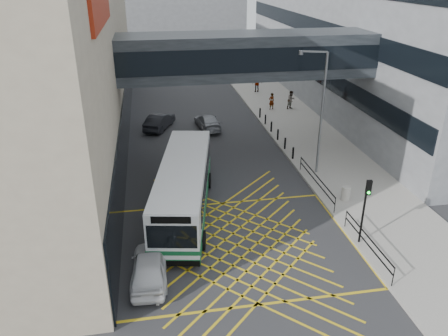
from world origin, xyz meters
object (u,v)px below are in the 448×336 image
car_dark (159,121)px  litter_bin (346,193)px  car_silver (208,121)px  pedestrian_c (257,84)px  bus (184,186)px  street_lamp (320,106)px  pedestrian_b (291,100)px  traffic_light (366,203)px  pedestrian_a (271,101)px  car_white (149,266)px

car_dark → litter_bin: car_dark is taller
car_silver → pedestrian_c: size_ratio=2.24×
bus → pedestrian_c: (10.56, 25.23, -0.56)m
car_silver → litter_bin: size_ratio=4.75×
car_silver → car_dark: bearing=-14.6°
car_silver → litter_bin: bearing=107.9°
street_lamp → pedestrian_b: 15.37m
bus → litter_bin: (9.77, -0.58, -1.06)m
traffic_light → street_lamp: street_lamp is taller
bus → pedestrian_a: (10.37, 18.45, -0.68)m
pedestrian_b → traffic_light: bearing=-126.7°
car_dark → car_silver: bearing=-165.1°
bus → car_silver: bearing=87.4°
street_lamp → pedestrian_a: bearing=104.3°
traffic_light → pedestrian_a: traffic_light is taller
litter_bin → pedestrian_c: pedestrian_c is taller
litter_bin → car_silver: bearing=113.3°
car_white → car_dark: car_white is taller
litter_bin → pedestrian_a: 19.04m
car_silver → street_lamp: size_ratio=0.52×
car_silver → pedestrian_c: (7.20, 10.93, 0.45)m
car_silver → pedestrian_b: pedestrian_b is taller
litter_bin → pedestrian_c: (0.78, 25.81, 0.51)m
street_lamp → pedestrian_c: street_lamp is taller
car_dark → street_lamp: size_ratio=0.54×
car_white → car_silver: (5.50, 20.18, -0.04)m
car_white → street_lamp: (11.48, 9.56, 4.16)m
bus → pedestrian_c: bearing=77.9°
traffic_light → litter_bin: size_ratio=4.04×
car_silver → pedestrian_b: bearing=-161.6°
car_silver → traffic_light: (5.23, -19.33, 1.87)m
street_lamp → pedestrian_b: (3.02, 14.58, -3.79)m
street_lamp → pedestrian_a: size_ratio=4.97×
car_white → pedestrian_c: 33.60m
car_white → pedestrian_c: pedestrian_c is taller
car_dark → car_silver: size_ratio=1.03×
car_dark → bus: bearing=117.4°
bus → car_dark: 15.05m
bus → street_lamp: bearing=32.1°
street_lamp → litter_bin: (0.44, -4.26, -4.25)m
car_white → pedestrian_a: (12.51, 24.32, 0.28)m
bus → street_lamp: street_lamp is taller
traffic_light → street_lamp: 9.05m
car_dark → traffic_light: bearing=139.4°
car_silver → pedestrian_c: bearing=-128.8°
litter_bin → car_dark: bearing=124.4°
traffic_light → pedestrian_b: 23.64m
traffic_light → pedestrian_b: size_ratio=2.00×
traffic_light → pedestrian_c: size_ratio=1.90×
pedestrian_b → car_dark: bearing=166.4°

